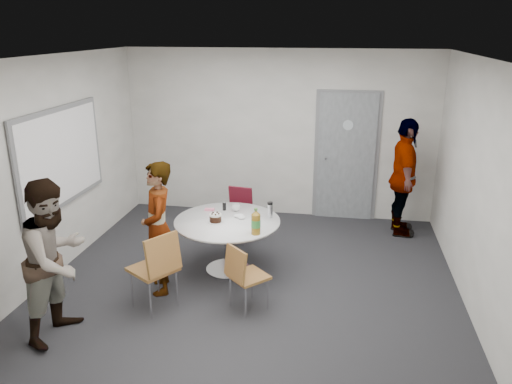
% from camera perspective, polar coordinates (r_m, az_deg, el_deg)
% --- Properties ---
extents(floor, '(5.00, 5.00, 0.00)m').
position_cam_1_polar(floor, '(6.27, -0.62, -10.35)').
color(floor, black).
rests_on(floor, ground).
extents(ceiling, '(5.00, 5.00, 0.00)m').
position_cam_1_polar(ceiling, '(5.50, -0.73, 15.12)').
color(ceiling, silver).
rests_on(ceiling, wall_back).
extents(wall_back, '(5.00, 0.00, 5.00)m').
position_cam_1_polar(wall_back, '(8.13, 2.58, 6.59)').
color(wall_back, '#B5B3AB').
rests_on(wall_back, floor).
extents(wall_left, '(0.00, 5.00, 5.00)m').
position_cam_1_polar(wall_left, '(6.65, -22.37, 2.50)').
color(wall_left, '#B5B3AB').
rests_on(wall_left, floor).
extents(wall_right, '(0.00, 5.00, 5.00)m').
position_cam_1_polar(wall_right, '(5.84, 24.21, 0.17)').
color(wall_right, '#B5B3AB').
rests_on(wall_right, floor).
extents(wall_front, '(5.00, 0.00, 5.00)m').
position_cam_1_polar(wall_front, '(3.49, -8.34, -10.32)').
color(wall_front, '#B5B3AB').
rests_on(wall_front, floor).
extents(door, '(1.02, 0.17, 2.12)m').
position_cam_1_polar(door, '(8.13, 10.26, 3.96)').
color(door, slate).
rests_on(door, wall_back).
extents(whiteboard, '(0.04, 1.90, 1.25)m').
position_cam_1_polar(whiteboard, '(6.77, -21.32, 3.77)').
color(whiteboard, slate).
rests_on(whiteboard, wall_left).
extents(table, '(1.33, 1.33, 1.02)m').
position_cam_1_polar(table, '(6.31, -3.07, -4.06)').
color(table, white).
rests_on(table, floor).
extents(chair_near_left, '(0.64, 0.62, 0.93)m').
position_cam_1_polar(chair_near_left, '(5.57, -11.20, -8.07)').
color(chair_near_left, brown).
rests_on(chair_near_left, floor).
extents(chair_near_right, '(0.54, 0.54, 0.78)m').
position_cam_1_polar(chair_near_right, '(5.50, -1.49, -9.17)').
color(chair_near_right, brown).
rests_on(chair_near_right, floor).
extents(chair_far, '(0.43, 0.46, 0.79)m').
position_cam_1_polar(chair_far, '(7.31, -2.02, -1.93)').
color(chair_far, '#5C121F').
rests_on(chair_far, floor).
extents(person_main, '(0.57, 0.68, 1.59)m').
position_cam_1_polar(person_main, '(5.90, -11.09, -4.10)').
color(person_main, '#A5C6EA').
rests_on(person_main, floor).
extents(person_left, '(0.75, 0.90, 1.66)m').
position_cam_1_polar(person_left, '(5.35, -21.92, -7.16)').
color(person_left, white).
rests_on(person_left, floor).
extents(person_right, '(0.46, 1.05, 1.77)m').
position_cam_1_polar(person_right, '(7.69, 16.53, 1.56)').
color(person_right, black).
rests_on(person_right, floor).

